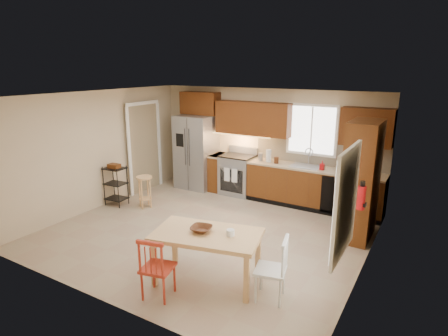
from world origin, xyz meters
TOP-DOWN VIEW (x-y plane):
  - floor at (0.00, 0.00)m, footprint 5.50×5.50m
  - ceiling at (0.00, 0.00)m, footprint 5.50×5.00m
  - wall_back at (0.00, 2.50)m, footprint 5.50×0.02m
  - wall_front at (0.00, -2.50)m, footprint 5.50×0.02m
  - wall_left at (-2.75, 0.00)m, footprint 0.02×5.00m
  - wall_right at (2.75, 0.00)m, footprint 0.02×5.00m
  - refrigerator at (-1.70, 2.12)m, footprint 0.92×0.75m
  - range_stove at (-0.55, 2.19)m, footprint 0.76×0.63m
  - base_cabinet_narrow at (-1.10, 2.20)m, footprint 0.30×0.60m
  - base_cabinet_run at (1.29, 2.20)m, footprint 2.92×0.60m
  - dishwasher at (1.85, 1.91)m, footprint 0.60×0.02m
  - backsplash at (1.29, 2.48)m, footprint 2.92×0.03m
  - upper_over_fridge at (-1.70, 2.33)m, footprint 1.00×0.35m
  - upper_left_block at (-0.25, 2.33)m, footprint 1.80×0.35m
  - upper_right_block at (2.25, 2.33)m, footprint 1.00×0.35m
  - window_back at (1.10, 2.48)m, footprint 1.12×0.04m
  - sink at (1.10, 2.20)m, footprint 0.62×0.46m
  - undercab_glow at (-0.55, 2.30)m, footprint 1.60×0.30m
  - soap_bottle at (1.48, 2.10)m, footprint 0.09×0.09m
  - paper_towel at (0.25, 2.15)m, footprint 0.12×0.12m
  - canister_steel at (0.05, 2.15)m, footprint 0.11×0.11m
  - canister_wood at (0.45, 2.12)m, footprint 0.10×0.10m
  - pantry at (2.43, 1.20)m, footprint 0.50×0.95m
  - fire_extinguisher at (2.63, 0.15)m, footprint 0.12×0.12m
  - window_right at (2.68, -1.15)m, footprint 0.04×1.02m
  - doorway at (-2.67, 1.30)m, footprint 0.04×0.95m
  - dining_table at (0.90, -1.38)m, footprint 1.63×1.15m
  - chair_red at (0.55, -2.03)m, footprint 0.49×0.49m
  - chair_white at (1.85, -1.33)m, footprint 0.49×0.49m
  - table_bowl at (0.80, -1.38)m, footprint 0.36×0.36m
  - table_jar at (1.22, -1.29)m, footprint 0.12×0.12m
  - bar_stool at (-1.84, 0.35)m, footprint 0.36×0.36m
  - utility_cart at (-2.50, 0.15)m, footprint 0.46×0.37m

SIDE VIEW (x-z plane):
  - floor at x=0.00m, z-range 0.00..0.00m
  - bar_stool at x=-1.84m, z-range 0.00..0.70m
  - dining_table at x=0.90m, z-range 0.00..0.72m
  - chair_red at x=0.55m, z-range 0.00..0.87m
  - chair_white at x=1.85m, z-range 0.00..0.87m
  - utility_cart at x=-2.50m, z-range 0.00..0.89m
  - base_cabinet_narrow at x=-1.10m, z-range 0.00..0.90m
  - base_cabinet_run at x=1.29m, z-range 0.00..0.90m
  - dishwasher at x=1.85m, z-range 0.06..0.84m
  - range_stove at x=-0.55m, z-range 0.00..0.92m
  - table_bowl at x=0.80m, z-range 0.70..0.77m
  - table_jar at x=1.22m, z-range 0.70..0.82m
  - sink at x=1.10m, z-range 0.78..0.94m
  - refrigerator at x=-1.70m, z-range 0.00..1.82m
  - canister_wood at x=0.45m, z-range 0.90..1.04m
  - canister_steel at x=0.05m, z-range 0.90..1.08m
  - soap_bottle at x=1.48m, z-range 0.90..1.09m
  - paper_towel at x=0.25m, z-range 0.90..1.18m
  - pantry at x=2.43m, z-range 0.00..2.10m
  - doorway at x=-2.67m, z-range 0.00..2.10m
  - fire_extinguisher at x=2.63m, z-range 0.92..1.28m
  - backsplash at x=1.29m, z-range 0.90..1.45m
  - wall_back at x=0.00m, z-range 0.00..2.50m
  - wall_front at x=0.00m, z-range 0.00..2.50m
  - wall_left at x=-2.75m, z-range 0.00..2.50m
  - wall_right at x=2.75m, z-range 0.00..2.50m
  - undercab_glow at x=-0.55m, z-range 1.43..1.43m
  - window_right at x=2.68m, z-range 0.79..2.11m
  - window_back at x=1.10m, z-range 1.09..2.21m
  - upper_left_block at x=-0.25m, z-range 1.45..2.20m
  - upper_right_block at x=2.25m, z-range 1.45..2.20m
  - upper_over_fridge at x=-1.70m, z-range 1.83..2.38m
  - ceiling at x=0.00m, z-range 2.49..2.51m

